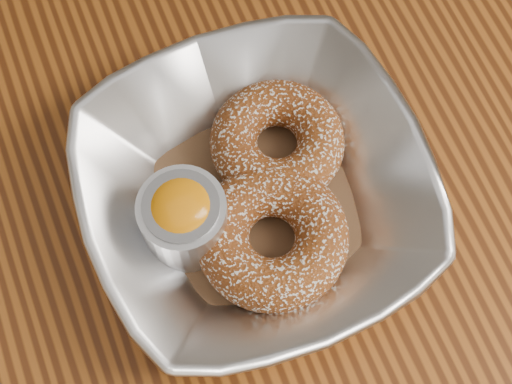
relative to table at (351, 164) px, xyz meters
name	(u,v)px	position (x,y,z in m)	size (l,w,h in m)	color
ground_plane	(305,325)	(0.00, 0.00, -0.65)	(4.00, 4.00, 0.00)	#565659
table	(351,164)	(0.00, 0.00, 0.00)	(1.20, 0.80, 0.75)	brown
serving_bowl	(256,194)	(-0.10, -0.04, 0.13)	(0.22, 0.22, 0.05)	silver
parchment	(256,204)	(-0.10, -0.04, 0.11)	(0.14, 0.14, 0.00)	brown
donut_back	(277,142)	(-0.07, -0.01, 0.12)	(0.09, 0.09, 0.03)	brown
donut_front	(272,237)	(-0.10, -0.07, 0.13)	(0.09, 0.09, 0.03)	brown
ramekin	(184,218)	(-0.15, -0.04, 0.14)	(0.05, 0.05, 0.06)	silver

